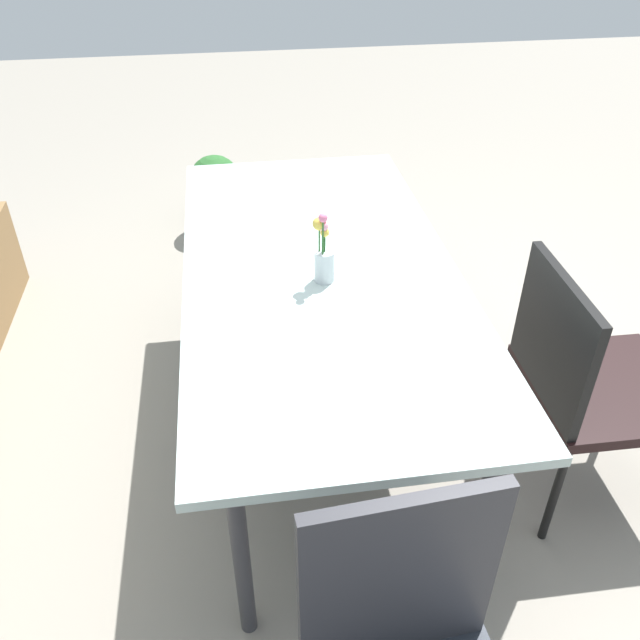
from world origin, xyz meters
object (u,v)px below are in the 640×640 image
dining_table (320,279)px  chair_near_left (587,376)px  flower_vase (324,255)px  potted_plant (216,193)px

dining_table → chair_near_left: (-0.42, -0.82, -0.19)m
dining_table → flower_vase: bearing=179.4°
flower_vase → potted_plant: 1.96m
chair_near_left → potted_plant: 2.49m
dining_table → flower_vase: (-0.09, 0.00, 0.15)m
dining_table → potted_plant: 1.84m
flower_vase → potted_plant: flower_vase is taller
chair_near_left → dining_table: bearing=-116.3°
chair_near_left → potted_plant: (2.17, 1.18, -0.27)m
chair_near_left → potted_plant: bearing=-150.4°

